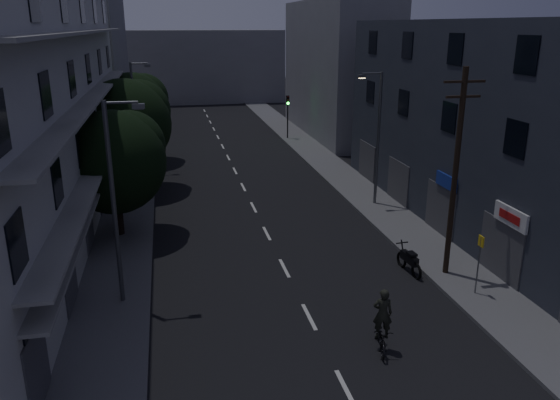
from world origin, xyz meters
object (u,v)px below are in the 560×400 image
object	(u,v)px
bus_stop_sign	(480,254)
cyclist	(382,329)
utility_pole	(456,170)
motorcycle	(409,261)

from	to	relation	value
bus_stop_sign	cyclist	world-z (taller)	bus_stop_sign
utility_pole	motorcycle	world-z (taller)	utility_pole
cyclist	utility_pole	bearing A→B (deg)	58.40
cyclist	bus_stop_sign	bearing A→B (deg)	42.40
bus_stop_sign	cyclist	bearing A→B (deg)	-151.62
bus_stop_sign	cyclist	distance (m)	6.10
utility_pole	bus_stop_sign	bearing A→B (deg)	-83.73
utility_pole	cyclist	distance (m)	8.17
motorcycle	cyclist	size ratio (longest dim) A/B	0.91
bus_stop_sign	utility_pole	bearing A→B (deg)	96.27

